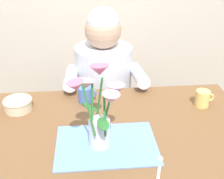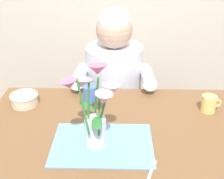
% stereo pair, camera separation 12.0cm
% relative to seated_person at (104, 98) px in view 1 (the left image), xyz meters
% --- Properties ---
extents(dining_table, '(1.20, 0.80, 0.74)m').
position_rel_seated_person_xyz_m(dining_table, '(0.03, -0.62, 0.08)').
color(dining_table, brown).
rests_on(dining_table, ground_plane).
extents(seated_person, '(0.45, 0.47, 1.14)m').
position_rel_seated_person_xyz_m(seated_person, '(0.00, 0.00, 0.00)').
color(seated_person, '#4C4C56').
rests_on(seated_person, ground_plane).
extents(striped_placemat, '(0.40, 0.28, 0.00)m').
position_rel_seated_person_xyz_m(striped_placemat, '(-0.03, -0.70, 0.18)').
color(striped_placemat, '#6B93D1').
rests_on(striped_placemat, dining_table).
extents(flower_vase, '(0.22, 0.23, 0.32)m').
position_rel_seated_person_xyz_m(flower_vase, '(-0.06, -0.70, 0.35)').
color(flower_vase, silver).
rests_on(flower_vase, dining_table).
extents(ceramic_bowl, '(0.14, 0.14, 0.06)m').
position_rel_seated_person_xyz_m(ceramic_bowl, '(-0.43, -0.39, 0.21)').
color(ceramic_bowl, beige).
rests_on(ceramic_bowl, dining_table).
extents(coffee_cup, '(0.09, 0.07, 0.08)m').
position_rel_seated_person_xyz_m(coffee_cup, '(-0.11, -0.34, 0.22)').
color(coffee_cup, '#476BB7').
rests_on(coffee_cup, dining_table).
extents(tea_cup, '(0.09, 0.07, 0.08)m').
position_rel_seated_person_xyz_m(tea_cup, '(0.45, -0.43, 0.22)').
color(tea_cup, '#E5C666').
rests_on(tea_cup, dining_table).
extents(spoon_0, '(0.05, 0.12, 0.01)m').
position_rel_seated_person_xyz_m(spoon_0, '(0.15, -0.83, 0.18)').
color(spoon_0, silver).
rests_on(spoon_0, dining_table).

